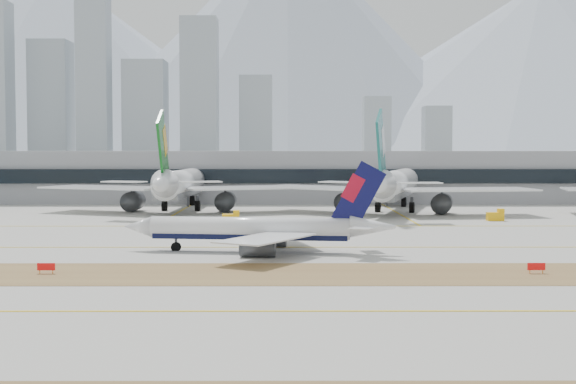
{
  "coord_description": "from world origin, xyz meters",
  "views": [
    {
      "loc": [
        -2.87,
        -130.12,
        15.26
      ],
      "look_at": [
        -2.48,
        18.0,
        7.5
      ],
      "focal_mm": 50.0,
      "sensor_mm": 36.0,
      "label": 1
    }
  ],
  "objects_px": {
    "widebody_cathay": "(394,186)",
    "terminal": "(295,175)",
    "widebody_eva": "(180,185)",
    "taxiing_airliner": "(260,230)"
  },
  "relations": [
    {
      "from": "widebody_eva",
      "to": "terminal",
      "type": "height_order",
      "value": "widebody_eva"
    },
    {
      "from": "widebody_eva",
      "to": "widebody_cathay",
      "type": "distance_m",
      "value": 53.17
    },
    {
      "from": "taxiing_airliner",
      "to": "widebody_eva",
      "type": "distance_m",
      "value": 83.98
    },
    {
      "from": "widebody_cathay",
      "to": "taxiing_airliner",
      "type": "bearing_deg",
      "value": 172.86
    },
    {
      "from": "widebody_eva",
      "to": "terminal",
      "type": "relative_size",
      "value": 0.24
    },
    {
      "from": "widebody_eva",
      "to": "terminal",
      "type": "xyz_separation_m",
      "value": [
        29.33,
        44.91,
        1.01
      ]
    },
    {
      "from": "widebody_eva",
      "to": "widebody_cathay",
      "type": "bearing_deg",
      "value": -94.01
    },
    {
      "from": "widebody_cathay",
      "to": "terminal",
      "type": "xyz_separation_m",
      "value": [
        -23.6,
        49.97,
        1.0
      ]
    },
    {
      "from": "taxiing_airliner",
      "to": "terminal",
      "type": "bearing_deg",
      "value": -85.67
    },
    {
      "from": "taxiing_airliner",
      "to": "widebody_cathay",
      "type": "xyz_separation_m",
      "value": [
        30.36,
        75.76,
        3.15
      ]
    }
  ]
}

